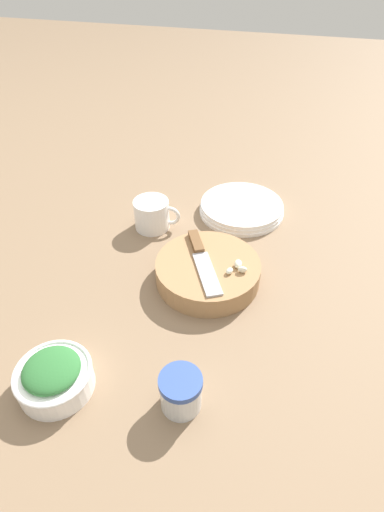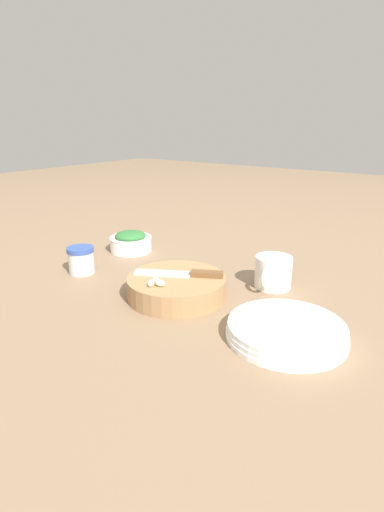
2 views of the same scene
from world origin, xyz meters
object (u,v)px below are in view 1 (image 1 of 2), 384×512
Objects in this scene: chef_knife at (201,257)px; coffee_mug at (152,214)px; spice_jar at (181,392)px; plate_stack at (242,208)px; cutting_board at (208,271)px; garlic_cloves at (237,267)px; herb_bowl at (54,376)px.

coffee_mug reaches higher than chef_knife.
plate_stack is (0.58, 0.00, -0.02)m from spice_jar.
chef_knife reaches higher than cutting_board.
coffee_mug is at bearing 24.87° from spice_jar.
chef_knife is 2.73× the size of spice_jar.
spice_jar reaches higher than chef_knife.
garlic_cloves is (-0.01, -0.08, 0.00)m from chef_knife.
cutting_board is 0.38m from herb_bowl.
coffee_mug is (0.46, 0.21, 0.00)m from spice_jar.
spice_jar is at bearing -83.10° from herb_bowl.
chef_knife is 0.22m from coffee_mug.
garlic_cloves is at bearing -122.92° from coffee_mug.
cutting_board is 0.03m from chef_knife.
garlic_cloves is 0.37× the size of herb_bowl.
spice_jar is 0.58m from plate_stack.
chef_knife is at bearing -26.69° from herb_bowl.
herb_bowl is 0.22m from spice_jar.
coffee_mug reaches higher than cutting_board.
cutting_board is at bearing -129.99° from coffee_mug.
herb_bowl is at bearing 96.90° from spice_jar.
chef_knife is at bearing 80.51° from garlic_cloves.
garlic_cloves reaches higher than plate_stack.
herb_bowl is 1.82× the size of spice_jar.
coffee_mug is at bearing 50.01° from cutting_board.
garlic_cloves is at bearing -6.87° from spice_jar.
plate_stack is (0.61, -0.21, -0.02)m from herb_bowl.
chef_knife is at bearing 67.23° from cutting_board.
cutting_board is 0.28m from plate_stack.
herb_bowl is at bearing 179.68° from coffee_mug.
chef_knife is 1.50× the size of herb_bowl.
garlic_cloves is 0.30m from coffee_mug.
cutting_board reaches higher than plate_stack.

